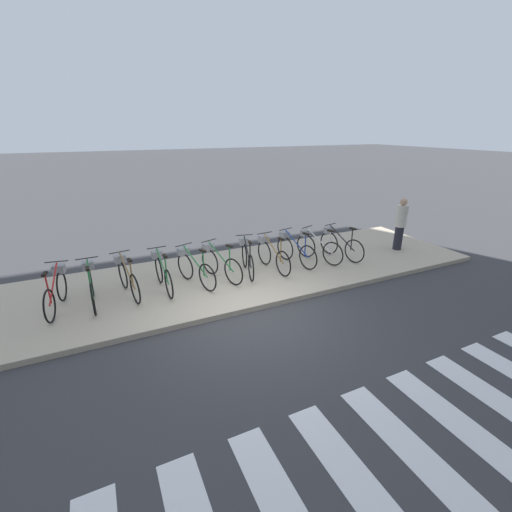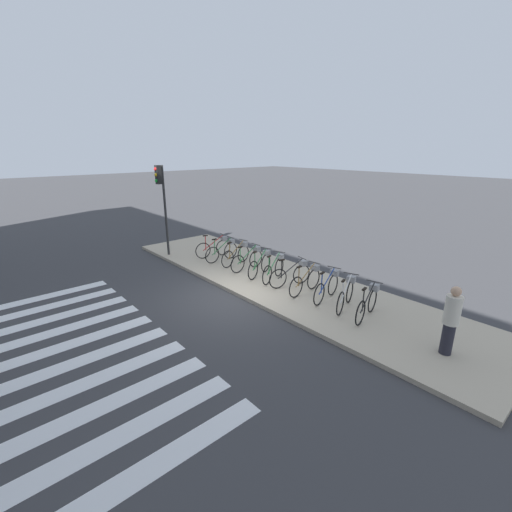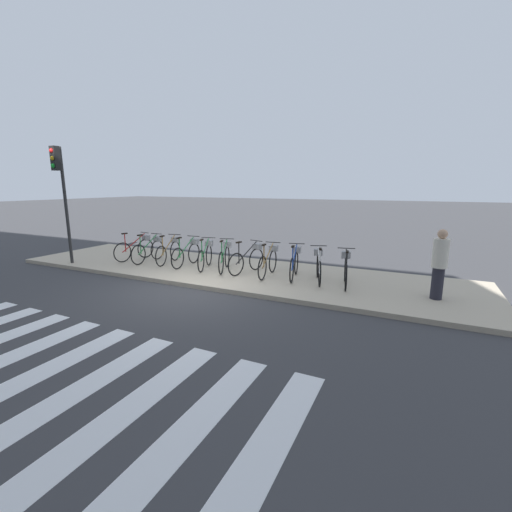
{
  "view_description": "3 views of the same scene",
  "coord_description": "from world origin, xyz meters",
  "px_view_note": "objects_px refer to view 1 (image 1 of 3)",
  "views": [
    {
      "loc": [
        -2.64,
        -5.93,
        3.75
      ],
      "look_at": [
        0.44,
        0.6,
        1.03
      ],
      "focal_mm": 24.0,
      "sensor_mm": 36.0,
      "label": 1
    },
    {
      "loc": [
        8.03,
        -6.24,
        4.57
      ],
      "look_at": [
        -0.51,
        1.26,
        0.98
      ],
      "focal_mm": 24.0,
      "sensor_mm": 36.0,
      "label": 2
    },
    {
      "loc": [
        5.28,
        -7.21,
        2.71
      ],
      "look_at": [
        1.3,
        1.13,
        0.8
      ],
      "focal_mm": 24.0,
      "sensor_mm": 36.0,
      "label": 3
    }
  ],
  "objects_px": {
    "parked_bicycle_8": "(294,249)",
    "parked_bicycle_4": "(194,267)",
    "parked_bicycle_10": "(339,243)",
    "pedestrian": "(401,223)",
    "parked_bicycle_2": "(127,276)",
    "parked_bicycle_0": "(56,289)",
    "parked_bicycle_6": "(247,257)",
    "parked_bicycle_7": "(272,254)",
    "parked_bicycle_1": "(91,285)",
    "parked_bicycle_3": "(162,271)",
    "parked_bicycle_5": "(219,262)",
    "parked_bicycle_9": "(316,246)"
  },
  "relations": [
    {
      "from": "parked_bicycle_4",
      "to": "parked_bicycle_7",
      "type": "xyz_separation_m",
      "value": [
        2.17,
        0.03,
        0.0
      ]
    },
    {
      "from": "parked_bicycle_4",
      "to": "pedestrian",
      "type": "distance_m",
      "value": 6.54
    },
    {
      "from": "parked_bicycle_8",
      "to": "parked_bicycle_10",
      "type": "xyz_separation_m",
      "value": [
        1.46,
        -0.14,
        0.0
      ]
    },
    {
      "from": "parked_bicycle_0",
      "to": "parked_bicycle_9",
      "type": "relative_size",
      "value": 1.03
    },
    {
      "from": "parked_bicycle_1",
      "to": "parked_bicycle_2",
      "type": "bearing_deg",
      "value": 9.83
    },
    {
      "from": "parked_bicycle_7",
      "to": "parked_bicycle_8",
      "type": "bearing_deg",
      "value": 6.87
    },
    {
      "from": "parked_bicycle_2",
      "to": "parked_bicycle_10",
      "type": "height_order",
      "value": "same"
    },
    {
      "from": "parked_bicycle_1",
      "to": "parked_bicycle_7",
      "type": "bearing_deg",
      "value": 0.71
    },
    {
      "from": "parked_bicycle_3",
      "to": "parked_bicycle_6",
      "type": "xyz_separation_m",
      "value": [
        2.21,
        0.05,
        0.0
      ]
    },
    {
      "from": "parked_bicycle_0",
      "to": "parked_bicycle_1",
      "type": "relative_size",
      "value": 0.99
    },
    {
      "from": "parked_bicycle_1",
      "to": "parked_bicycle_6",
      "type": "relative_size",
      "value": 1.02
    },
    {
      "from": "parked_bicycle_2",
      "to": "parked_bicycle_7",
      "type": "height_order",
      "value": "same"
    },
    {
      "from": "parked_bicycle_2",
      "to": "parked_bicycle_8",
      "type": "xyz_separation_m",
      "value": [
        4.46,
        0.02,
        0.0
      ]
    },
    {
      "from": "parked_bicycle_3",
      "to": "parked_bicycle_8",
      "type": "xyz_separation_m",
      "value": [
        3.67,
        0.07,
        0.0
      ]
    },
    {
      "from": "parked_bicycle_10",
      "to": "parked_bicycle_3",
      "type": "bearing_deg",
      "value": 179.3
    },
    {
      "from": "parked_bicycle_3",
      "to": "parked_bicycle_5",
      "type": "relative_size",
      "value": 1.05
    },
    {
      "from": "parked_bicycle_6",
      "to": "pedestrian",
      "type": "bearing_deg",
      "value": -3.9
    },
    {
      "from": "parked_bicycle_8",
      "to": "parked_bicycle_4",
      "type": "bearing_deg",
      "value": -177.62
    },
    {
      "from": "parked_bicycle_3",
      "to": "parked_bicycle_5",
      "type": "xyz_separation_m",
      "value": [
        1.41,
        0.0,
        0.0
      ]
    },
    {
      "from": "parked_bicycle_1",
      "to": "parked_bicycle_4",
      "type": "bearing_deg",
      "value": 0.62
    },
    {
      "from": "pedestrian",
      "to": "parked_bicycle_2",
      "type": "bearing_deg",
      "value": 177.5
    },
    {
      "from": "parked_bicycle_5",
      "to": "parked_bicycle_8",
      "type": "distance_m",
      "value": 2.26
    },
    {
      "from": "parked_bicycle_0",
      "to": "parked_bicycle_3",
      "type": "height_order",
      "value": "same"
    },
    {
      "from": "parked_bicycle_0",
      "to": "parked_bicycle_7",
      "type": "bearing_deg",
      "value": -0.0
    },
    {
      "from": "parked_bicycle_10",
      "to": "pedestrian",
      "type": "relative_size",
      "value": 0.98
    },
    {
      "from": "parked_bicycle_2",
      "to": "parked_bicycle_9",
      "type": "xyz_separation_m",
      "value": [
        5.17,
        -0.05,
        0.0
      ]
    },
    {
      "from": "parked_bicycle_10",
      "to": "parked_bicycle_2",
      "type": "bearing_deg",
      "value": 178.85
    },
    {
      "from": "parked_bicycle_6",
      "to": "parked_bicycle_9",
      "type": "distance_m",
      "value": 2.17
    },
    {
      "from": "parked_bicycle_0",
      "to": "parked_bicycle_1",
      "type": "xyz_separation_m",
      "value": [
        0.67,
        -0.06,
        0.0
      ]
    },
    {
      "from": "parked_bicycle_6",
      "to": "parked_bicycle_10",
      "type": "bearing_deg",
      "value": -2.21
    },
    {
      "from": "parked_bicycle_1",
      "to": "parked_bicycle_4",
      "type": "xyz_separation_m",
      "value": [
        2.28,
        0.02,
        0.0
      ]
    },
    {
      "from": "parked_bicycle_2",
      "to": "parked_bicycle_0",
      "type": "bearing_deg",
      "value": -176.98
    },
    {
      "from": "parked_bicycle_6",
      "to": "parked_bicycle_7",
      "type": "xyz_separation_m",
      "value": [
        0.7,
        -0.07,
        0.0
      ]
    },
    {
      "from": "parked_bicycle_10",
      "to": "pedestrian",
      "type": "height_order",
      "value": "pedestrian"
    },
    {
      "from": "parked_bicycle_8",
      "to": "parked_bicycle_9",
      "type": "xyz_separation_m",
      "value": [
        0.71,
        -0.06,
        0.0
      ]
    },
    {
      "from": "parked_bicycle_3",
      "to": "parked_bicycle_8",
      "type": "distance_m",
      "value": 3.67
    },
    {
      "from": "parked_bicycle_0",
      "to": "parked_bicycle_1",
      "type": "bearing_deg",
      "value": -4.74
    },
    {
      "from": "parked_bicycle_6",
      "to": "parked_bicycle_0",
      "type": "bearing_deg",
      "value": -179.12
    },
    {
      "from": "parked_bicycle_4",
      "to": "parked_bicycle_9",
      "type": "relative_size",
      "value": 1.0
    },
    {
      "from": "pedestrian",
      "to": "parked_bicycle_10",
      "type": "bearing_deg",
      "value": 173.8
    },
    {
      "from": "parked_bicycle_4",
      "to": "parked_bicycle_9",
      "type": "xyz_separation_m",
      "value": [
        3.64,
        0.06,
        0.0
      ]
    },
    {
      "from": "parked_bicycle_7",
      "to": "parked_bicycle_10",
      "type": "relative_size",
      "value": 1.02
    },
    {
      "from": "parked_bicycle_3",
      "to": "pedestrian",
      "type": "xyz_separation_m",
      "value": [
        7.27,
        -0.3,
        0.41
      ]
    },
    {
      "from": "parked_bicycle_0",
      "to": "parked_bicycle_8",
      "type": "xyz_separation_m",
      "value": [
        5.88,
        0.09,
        0.0
      ]
    },
    {
      "from": "parked_bicycle_0",
      "to": "parked_bicycle_2",
      "type": "relative_size",
      "value": 1.0
    },
    {
      "from": "parked_bicycle_0",
      "to": "parked_bicycle_1",
      "type": "distance_m",
      "value": 0.67
    },
    {
      "from": "parked_bicycle_3",
      "to": "parked_bicycle_6",
      "type": "relative_size",
      "value": 1.02
    },
    {
      "from": "parked_bicycle_10",
      "to": "pedestrian",
      "type": "distance_m",
      "value": 2.19
    },
    {
      "from": "parked_bicycle_3",
      "to": "parked_bicycle_10",
      "type": "distance_m",
      "value": 5.14
    },
    {
      "from": "parked_bicycle_8",
      "to": "parked_bicycle_10",
      "type": "bearing_deg",
      "value": -5.3
    }
  ]
}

